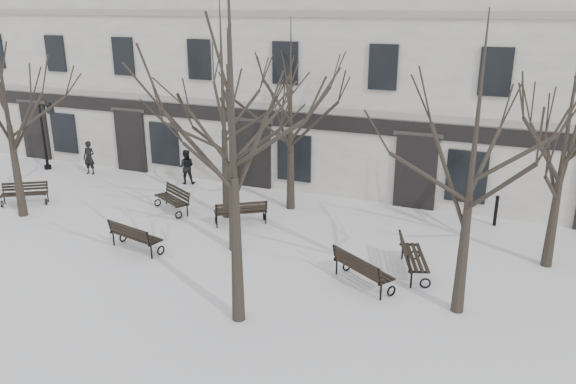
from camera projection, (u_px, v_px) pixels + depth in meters
The scene contains 20 objects.
ground at pixel (243, 277), 16.56m from camera, with size 100.00×100.00×0.00m, color silver.
building at pixel (367, 52), 26.14m from camera, with size 40.40×10.20×11.40m.
tree_0 at pixel (2, 78), 19.73m from camera, with size 5.81×5.81×8.29m.
tree_1 at pixel (230, 118), 17.02m from camera, with size 4.90×4.90×7.00m.
tree_2 at pixel (232, 98), 12.54m from camera, with size 6.32×6.32×9.02m.
tree_3 at pixel (476, 134), 13.22m from camera, with size 5.31×5.31×7.59m.
tree_4 at pixel (222, 85), 19.70m from camera, with size 5.55×5.55×7.93m.
tree_5 at pixel (291, 93), 20.70m from camera, with size 5.07×5.07×7.24m.
tree_6 at pixel (568, 127), 15.91m from camera, with size 4.87×4.87×6.95m.
bench_0 at pixel (25, 193), 22.44m from camera, with size 1.78×1.46×0.88m.
bench_1 at pixel (134, 236), 18.15m from camera, with size 2.03×1.09×0.98m.
bench_2 at pixel (361, 268), 15.88m from camera, with size 2.03×1.65×1.00m.
bench_3 at pixel (173, 198), 21.70m from camera, with size 1.92×1.47×0.93m.
bench_4 at pixel (241, 211), 20.32m from camera, with size 1.90×1.62×0.95m.
bench_5 at pixel (412, 256), 16.63m from camera, with size 1.33×2.10×1.01m.
lamp_post at pixel (46, 131), 26.72m from camera, with size 1.03×0.38×3.30m.
bollard_a at pixel (237, 184), 23.33m from camera, with size 0.13×0.13×1.03m.
bollard_b at pixel (496, 209), 20.22m from camera, with size 0.15×0.15×1.15m.
pedestrian_a at pixel (91, 174), 26.62m from camera, with size 0.58×0.38×1.58m, color black.
pedestrian_b at pixel (187, 183), 25.20m from camera, with size 0.76×0.59×1.55m, color black.
Camera 1 is at (7.00, -13.23, 7.64)m, focal length 35.00 mm.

